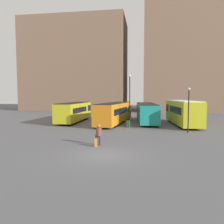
# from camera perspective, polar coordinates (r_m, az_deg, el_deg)

# --- Properties ---
(ground_plane) EXTENTS (160.00, 160.00, 0.00)m
(ground_plane) POSITION_cam_1_polar(r_m,az_deg,el_deg) (15.09, -2.16, -11.21)
(ground_plane) COLOR #56565B
(building_block_left) EXTENTS (27.68, 14.04, 24.45)m
(building_block_left) POSITION_cam_1_polar(r_m,az_deg,el_deg) (63.47, -9.29, 11.71)
(building_block_left) COLOR #7F604C
(building_block_left) RESTS_ON ground_plane
(building_block_right) EXTENTS (22.76, 17.27, 31.33)m
(building_block_right) POSITION_cam_1_polar(r_m,az_deg,el_deg) (62.14, 19.30, 14.91)
(building_block_right) COLOR #7F604C
(building_block_right) RESTS_ON ground_plane
(bus_0) EXTENTS (2.52, 10.67, 2.94)m
(bus_0) POSITION_cam_1_polar(r_m,az_deg,el_deg) (34.01, -9.76, 0.19)
(bus_0) COLOR gold
(bus_0) RESTS_ON ground_plane
(bus_1) EXTENTS (4.01, 12.40, 2.99)m
(bus_1) POSITION_cam_1_polar(r_m,az_deg,el_deg) (31.50, 0.76, -0.03)
(bus_1) COLOR orange
(bus_1) RESTS_ON ground_plane
(bus_2) EXTENTS (3.36, 11.89, 2.85)m
(bus_2) POSITION_cam_1_polar(r_m,az_deg,el_deg) (33.21, 8.99, 0.02)
(bus_2) COLOR #19847F
(bus_2) RESTS_ON ground_plane
(bus_3) EXTENTS (3.49, 10.67, 3.34)m
(bus_3) POSITION_cam_1_polar(r_m,az_deg,el_deg) (31.41, 17.98, 0.07)
(bus_3) COLOR gold
(bus_3) RESTS_ON ground_plane
(traveler) EXTENTS (0.53, 0.53, 1.70)m
(traveler) POSITION_cam_1_polar(r_m,az_deg,el_deg) (17.82, -3.46, -5.46)
(traveler) COLOR #382D4C
(traveler) RESTS_ON ground_plane
(suitcase) EXTENTS (0.30, 0.36, 0.97)m
(suitcase) POSITION_cam_1_polar(r_m,az_deg,el_deg) (17.50, -4.23, -7.87)
(suitcase) COLOR #B27A1E
(suitcase) RESTS_ON ground_plane
(lamp_post_0) EXTENTS (0.28, 0.28, 4.87)m
(lamp_post_0) POSITION_cam_1_polar(r_m,az_deg,el_deg) (24.74, 19.38, 1.50)
(lamp_post_0) COLOR black
(lamp_post_0) RESTS_ON ground_plane
(lamp_post_1) EXTENTS (0.28, 0.28, 6.67)m
(lamp_post_1) POSITION_cam_1_polar(r_m,az_deg,el_deg) (28.11, 4.65, 3.96)
(lamp_post_1) COLOR black
(lamp_post_1) RESTS_ON ground_plane
(trash_bin) EXTENTS (0.52, 0.52, 0.85)m
(trash_bin) POSITION_cam_1_polar(r_m,az_deg,el_deg) (27.73, 4.17, -3.15)
(trash_bin) COLOR #285633
(trash_bin) RESTS_ON ground_plane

